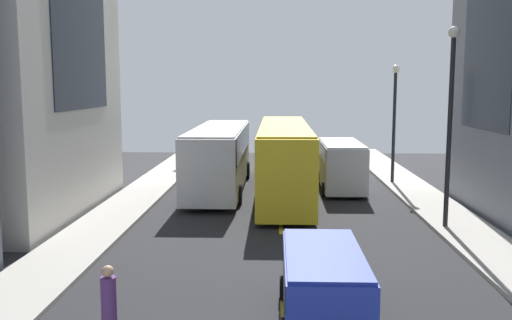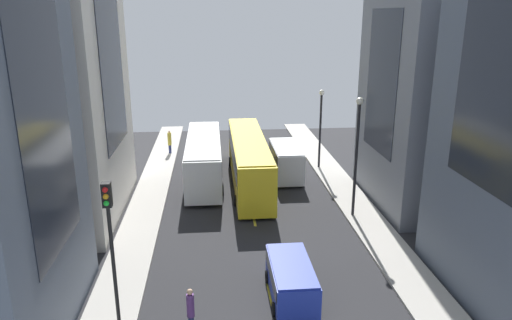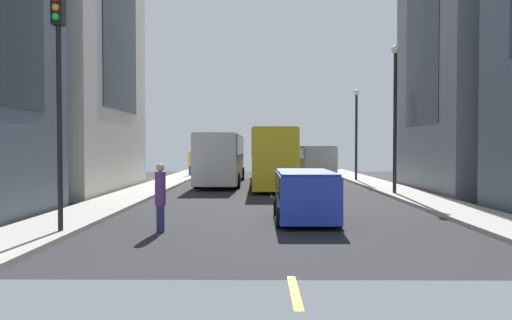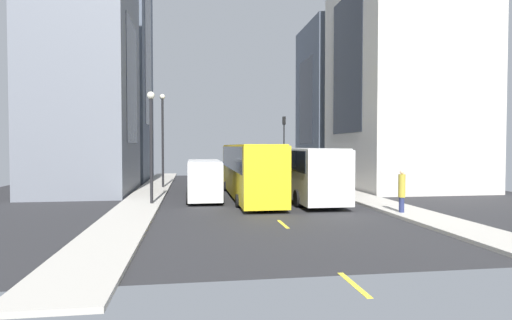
% 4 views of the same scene
% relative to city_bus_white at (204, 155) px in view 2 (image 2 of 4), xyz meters
% --- Properties ---
extents(ground_plane, '(40.47, 40.47, 0.00)m').
position_rel_city_bus_white_xyz_m(ground_plane, '(3.21, -3.78, -2.01)').
color(ground_plane, '#28282B').
extents(sidewalk_west, '(2.39, 44.00, 0.15)m').
position_rel_city_bus_white_xyz_m(sidewalk_west, '(-3.83, -3.78, -1.93)').
color(sidewalk_west, '#B2ADA3').
rests_on(sidewalk_west, ground).
extents(sidewalk_east, '(2.39, 44.00, 0.15)m').
position_rel_city_bus_white_xyz_m(sidewalk_east, '(10.24, -3.78, -1.93)').
color(sidewalk_east, '#B2ADA3').
rests_on(sidewalk_east, ground).
extents(lane_stripe_1, '(0.16, 2.00, 0.01)m').
position_rel_city_bus_white_xyz_m(lane_stripe_1, '(3.21, -16.38, -2.00)').
color(lane_stripe_1, yellow).
rests_on(lane_stripe_1, ground).
extents(lane_stripe_2, '(0.16, 2.00, 0.01)m').
position_rel_city_bus_white_xyz_m(lane_stripe_2, '(3.21, -7.98, -2.00)').
color(lane_stripe_2, yellow).
rests_on(lane_stripe_2, ground).
extents(lane_stripe_3, '(0.16, 2.00, 0.01)m').
position_rel_city_bus_white_xyz_m(lane_stripe_3, '(3.21, 0.42, -2.00)').
color(lane_stripe_3, yellow).
rests_on(lane_stripe_3, ground).
extents(lane_stripe_4, '(0.16, 2.00, 0.01)m').
position_rel_city_bus_white_xyz_m(lane_stripe_4, '(3.21, 8.82, -2.00)').
color(lane_stripe_4, yellow).
rests_on(lane_stripe_4, ground).
extents(lane_stripe_5, '(0.16, 2.00, 0.01)m').
position_rel_city_bus_white_xyz_m(lane_stripe_5, '(3.21, 17.22, -2.00)').
color(lane_stripe_5, yellow).
rests_on(lane_stripe_5, ground).
extents(building_west_1, '(9.83, 11.54, 20.23)m').
position_rel_city_bus_white_xyz_m(building_west_1, '(-10.09, -5.81, 8.11)').
color(building_west_1, beige).
rests_on(building_west_1, ground).
extents(building_east_1, '(6.78, 9.80, 16.53)m').
position_rel_city_bus_white_xyz_m(building_east_1, '(15.00, -5.81, 6.26)').
color(building_east_1, slate).
rests_on(building_east_1, ground).
extents(city_bus_white, '(2.80, 12.04, 3.35)m').
position_rel_city_bus_white_xyz_m(city_bus_white, '(0.00, 0.00, 0.00)').
color(city_bus_white, silver).
rests_on(city_bus_white, ground).
extents(streetcar_yellow, '(2.70, 14.44, 3.59)m').
position_rel_city_bus_white_xyz_m(streetcar_yellow, '(3.41, -1.13, 0.12)').
color(streetcar_yellow, yellow).
rests_on(streetcar_yellow, ground).
extents(delivery_van_white, '(2.25, 5.58, 2.58)m').
position_rel_city_bus_white_xyz_m(delivery_van_white, '(6.44, -0.02, -0.50)').
color(delivery_van_white, white).
rests_on(delivery_van_white, ground).
extents(car_blue_0, '(2.04, 4.28, 1.70)m').
position_rel_city_bus_white_xyz_m(car_blue_0, '(4.13, -16.74, -1.01)').
color(car_blue_0, '#2338AD').
rests_on(car_blue_0, ground).
extents(pedestrian_waiting_curb, '(0.31, 0.31, 2.03)m').
position_rel_city_bus_white_xyz_m(pedestrian_waiting_curb, '(-0.33, -18.91, -0.91)').
color(pedestrian_waiting_curb, navy).
rests_on(pedestrian_waiting_curb, ground).
extents(pedestrian_crossing_near, '(0.35, 0.35, 2.14)m').
position_rel_city_bus_white_xyz_m(pedestrian_crossing_near, '(-3.24, 7.28, -0.72)').
color(pedestrian_crossing_near, navy).
rests_on(pedestrian_crossing_near, ground).
extents(traffic_light_near_corner, '(0.32, 0.44, 6.67)m').
position_rel_city_bus_white_xyz_m(traffic_light_near_corner, '(-3.04, -19.52, 2.71)').
color(traffic_light_near_corner, black).
rests_on(traffic_light_near_corner, ground).
extents(streetlamp_near, '(0.44, 0.44, 6.51)m').
position_rel_city_bus_white_xyz_m(streetlamp_near, '(9.55, 1.89, 2.17)').
color(streetlamp_near, black).
rests_on(streetlamp_near, ground).
extents(streetlamp_far, '(0.44, 0.44, 7.57)m').
position_rel_city_bus_white_xyz_m(streetlamp_far, '(9.55, -8.11, 2.74)').
color(streetlamp_far, black).
rests_on(streetlamp_far, ground).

